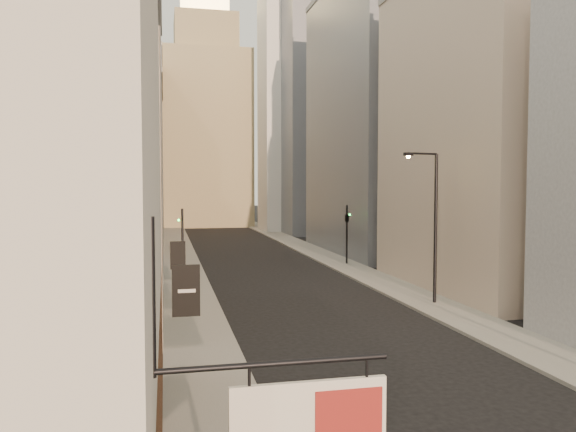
{
  "coord_description": "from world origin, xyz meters",
  "views": [
    {
      "loc": [
        -7.88,
        -2.27,
        6.64
      ],
      "look_at": [
        -2.44,
        22.39,
        5.25
      ],
      "focal_mm": 35.0,
      "sensor_mm": 36.0,
      "label": 1
    }
  ],
  "objects_px": {
    "white_tower": "(289,103)",
    "traffic_light_left": "(182,230)",
    "traffic_light_right": "(347,220)",
    "clock_tower": "(206,119)",
    "streetlamp_mid": "(432,219)"
  },
  "relations": [
    {
      "from": "streetlamp_mid",
      "to": "traffic_light_right",
      "type": "distance_m",
      "value": 15.96
    },
    {
      "from": "clock_tower",
      "to": "traffic_light_right",
      "type": "xyz_separation_m",
      "value": [
        7.88,
        -50.08,
        -13.87
      ]
    },
    {
      "from": "white_tower",
      "to": "traffic_light_right",
      "type": "bearing_deg",
      "value": -94.95
    },
    {
      "from": "clock_tower",
      "to": "white_tower",
      "type": "xyz_separation_m",
      "value": [
        11.0,
        -14.0,
        0.97
      ]
    },
    {
      "from": "streetlamp_mid",
      "to": "traffic_light_left",
      "type": "distance_m",
      "value": 17.58
    },
    {
      "from": "clock_tower",
      "to": "traffic_light_left",
      "type": "distance_m",
      "value": 56.5
    },
    {
      "from": "white_tower",
      "to": "streetlamp_mid",
      "type": "xyz_separation_m",
      "value": [
        -3.51,
        -52.0,
        -13.81
      ]
    },
    {
      "from": "streetlamp_mid",
      "to": "traffic_light_right",
      "type": "xyz_separation_m",
      "value": [
        0.39,
        15.92,
        -1.03
      ]
    },
    {
      "from": "traffic_light_right",
      "to": "traffic_light_left",
      "type": "bearing_deg",
      "value": 13.11
    },
    {
      "from": "traffic_light_left",
      "to": "white_tower",
      "type": "bearing_deg",
      "value": -110.29
    },
    {
      "from": "white_tower",
      "to": "traffic_light_right",
      "type": "height_order",
      "value": "white_tower"
    },
    {
      "from": "white_tower",
      "to": "clock_tower",
      "type": "bearing_deg",
      "value": 128.16
    },
    {
      "from": "white_tower",
      "to": "traffic_light_left",
      "type": "relative_size",
      "value": 8.3
    },
    {
      "from": "white_tower",
      "to": "streetlamp_mid",
      "type": "height_order",
      "value": "white_tower"
    },
    {
      "from": "traffic_light_left",
      "to": "traffic_light_right",
      "type": "distance_m",
      "value": 14.23
    }
  ]
}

